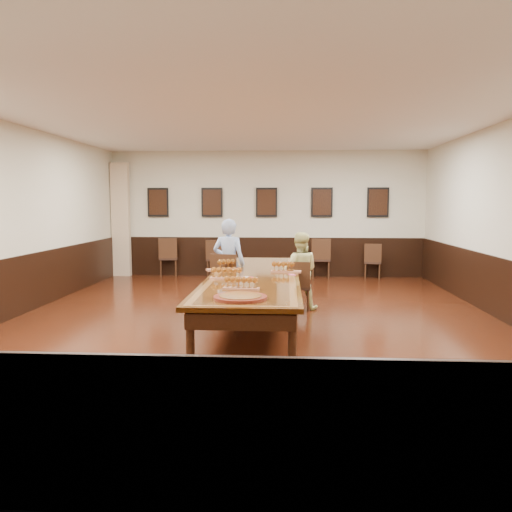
# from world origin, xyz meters

# --- Properties ---
(floor) EXTENTS (8.00, 10.00, 0.02)m
(floor) POSITION_xyz_m (0.00, 0.00, -0.01)
(floor) COLOR black
(floor) RESTS_ON ground
(ceiling) EXTENTS (8.00, 10.00, 0.02)m
(ceiling) POSITION_xyz_m (0.00, 0.00, 3.21)
(ceiling) COLOR white
(ceiling) RESTS_ON floor
(wall_back) EXTENTS (8.00, 0.02, 3.20)m
(wall_back) POSITION_xyz_m (0.00, 5.01, 1.60)
(wall_back) COLOR beige
(wall_back) RESTS_ON floor
(wall_front) EXTENTS (8.00, 0.02, 3.20)m
(wall_front) POSITION_xyz_m (0.00, -5.01, 1.60)
(wall_front) COLOR beige
(wall_front) RESTS_ON floor
(wall_left) EXTENTS (0.02, 10.00, 3.20)m
(wall_left) POSITION_xyz_m (-4.01, 0.00, 1.60)
(wall_left) COLOR beige
(wall_left) RESTS_ON floor
(chair_man) EXTENTS (0.56, 0.60, 1.01)m
(chair_man) POSITION_xyz_m (-0.54, 0.89, 0.50)
(chair_man) COLOR black
(chair_man) RESTS_ON floor
(chair_woman) EXTENTS (0.45, 0.49, 0.88)m
(chair_woman) POSITION_xyz_m (0.74, 0.93, 0.44)
(chair_woman) COLOR black
(chair_woman) RESTS_ON floor
(spare_chair_a) EXTENTS (0.54, 0.58, 0.99)m
(spare_chair_a) POSITION_xyz_m (-2.53, 4.84, 0.49)
(spare_chair_a) COLOR black
(spare_chair_a) RESTS_ON floor
(spare_chair_b) EXTENTS (0.46, 0.50, 0.95)m
(spare_chair_b) POSITION_xyz_m (-1.29, 4.84, 0.47)
(spare_chair_b) COLOR black
(spare_chair_b) RESTS_ON floor
(spare_chair_c) EXTENTS (0.50, 0.54, 1.01)m
(spare_chair_c) POSITION_xyz_m (1.38, 4.73, 0.50)
(spare_chair_c) COLOR black
(spare_chair_c) RESTS_ON floor
(spare_chair_d) EXTENTS (0.48, 0.51, 0.88)m
(spare_chair_d) POSITION_xyz_m (2.67, 4.72, 0.44)
(spare_chair_d) COLOR black
(spare_chair_d) RESTS_ON floor
(person_man) EXTENTS (0.65, 0.49, 1.61)m
(person_man) POSITION_xyz_m (-0.52, 0.99, 0.81)
(person_man) COLOR #4C74BF
(person_man) RESTS_ON floor
(person_woman) EXTENTS (0.73, 0.59, 1.37)m
(person_woman) POSITION_xyz_m (0.75, 1.02, 0.69)
(person_woman) COLOR #E2DF8D
(person_woman) RESTS_ON floor
(pink_phone) EXTENTS (0.12, 0.15, 0.01)m
(pink_phone) POSITION_xyz_m (0.60, 0.03, 0.76)
(pink_phone) COLOR #E04A8A
(pink_phone) RESTS_ON conference_table
(curtain) EXTENTS (0.45, 0.18, 2.90)m
(curtain) POSITION_xyz_m (-3.75, 4.82, 1.45)
(curtain) COLOR tan
(curtain) RESTS_ON floor
(wainscoting) EXTENTS (8.00, 10.00, 1.00)m
(wainscoting) POSITION_xyz_m (0.00, 0.00, 0.50)
(wainscoting) COLOR black
(wainscoting) RESTS_ON floor
(conference_table) EXTENTS (1.40, 5.00, 0.76)m
(conference_table) POSITION_xyz_m (0.00, 0.00, 0.61)
(conference_table) COLOR #321908
(conference_table) RESTS_ON floor
(posters) EXTENTS (6.14, 0.04, 0.74)m
(posters) POSITION_xyz_m (0.00, 4.94, 1.90)
(posters) COLOR black
(posters) RESTS_ON wall_back
(flight_a) EXTENTS (0.53, 0.36, 0.19)m
(flight_a) POSITION_xyz_m (-0.55, 0.50, 0.84)
(flight_a) COLOR #A05F43
(flight_a) RESTS_ON conference_table
(flight_b) EXTENTS (0.50, 0.17, 0.18)m
(flight_b) POSITION_xyz_m (0.49, 0.31, 0.84)
(flight_b) COLOR #A05F43
(flight_b) RESTS_ON conference_table
(flight_c) EXTENTS (0.49, 0.16, 0.18)m
(flight_c) POSITION_xyz_m (-0.39, -0.45, 0.83)
(flight_c) COLOR #A05F43
(flight_c) RESTS_ON conference_table
(flight_d) EXTENTS (0.49, 0.21, 0.18)m
(flight_d) POSITION_xyz_m (-0.08, -1.35, 0.83)
(flight_d) COLOR #A05F43
(flight_d) RESTS_ON conference_table
(red_plate_grp) EXTENTS (0.22, 0.22, 0.03)m
(red_plate_grp) POSITION_xyz_m (-0.10, -0.38, 0.76)
(red_plate_grp) COLOR red
(red_plate_grp) RESTS_ON conference_table
(carved_platter) EXTENTS (0.72, 0.72, 0.05)m
(carved_platter) POSITION_xyz_m (-0.03, -2.00, 0.77)
(carved_platter) COLOR #541810
(carved_platter) RESTS_ON conference_table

